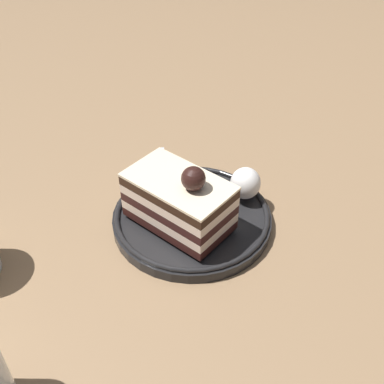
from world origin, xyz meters
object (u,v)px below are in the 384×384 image
(dessert_plate, at_px, (192,217))
(cake_slice, at_px, (179,200))
(whipped_cream_dollop, at_px, (245,183))
(fork, at_px, (161,175))

(dessert_plate, xyz_separation_m, cake_slice, (0.02, -0.01, 0.04))
(cake_slice, bearing_deg, dessert_plate, 153.08)
(whipped_cream_dollop, bearing_deg, fork, -97.06)
(cake_slice, relative_size, whipped_cream_dollop, 3.41)
(dessert_plate, distance_m, cake_slice, 0.05)
(dessert_plate, height_order, fork, fork)
(dessert_plate, xyz_separation_m, fork, (-0.06, -0.06, 0.01))
(cake_slice, height_order, whipped_cream_dollop, cake_slice)
(dessert_plate, height_order, cake_slice, cake_slice)
(cake_slice, relative_size, fork, 1.25)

